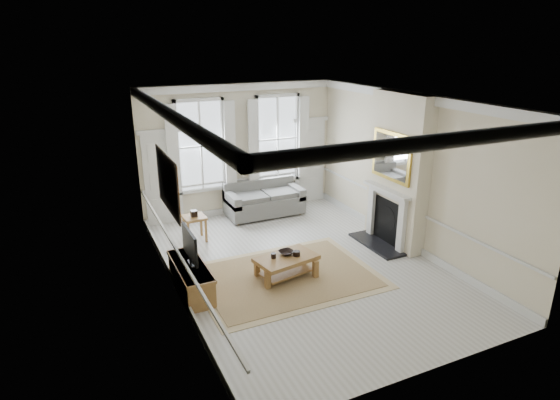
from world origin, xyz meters
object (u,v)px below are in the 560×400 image
sofa (263,201)px  tv_stand (191,278)px  side_table (194,221)px  coffee_table (286,260)px

sofa → tv_stand: size_ratio=1.30×
tv_stand → sofa: bearing=48.4°
side_table → tv_stand: size_ratio=0.39×
sofa → coffee_table: size_ratio=1.55×
coffee_table → tv_stand: (-1.83, 0.25, -0.09)m
tv_stand → side_table: bearing=73.1°
tv_stand → coffee_table: bearing=-7.8°
side_table → tv_stand: (-0.68, -2.24, -0.21)m
sofa → side_table: bearing=-156.9°
side_table → sofa: bearing=23.1°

